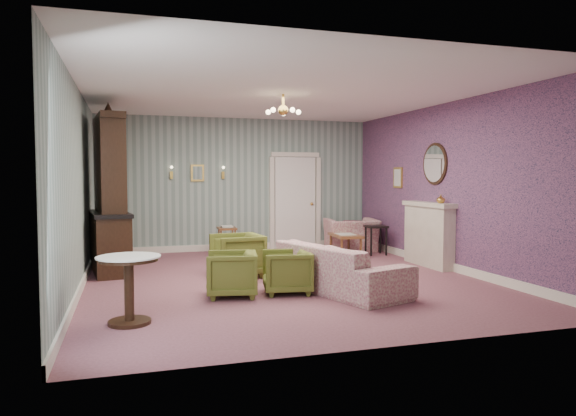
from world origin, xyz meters
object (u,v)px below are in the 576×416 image
object	(u,v)px
olive_chair_a	(232,272)
side_table_black	(376,240)
pedestal_table	(129,290)
olive_chair_b	(287,270)
fireplace	(429,234)
dresser	(108,190)
coffee_table	(345,245)
sofa_chintz	(336,259)
wingback_chair	(351,229)
olive_chair_c	(237,253)

from	to	relation	value
olive_chair_a	side_table_black	bearing A→B (deg)	139.52
side_table_black	pedestal_table	size ratio (longest dim) A/B	0.81
olive_chair_b	side_table_black	size ratio (longest dim) A/B	1.08
olive_chair_a	fireplace	xyz separation A→B (m)	(3.87, 1.37, 0.24)
olive_chair_a	olive_chair_b	world-z (taller)	olive_chair_a
dresser	pedestal_table	distance (m)	3.59
fireplace	side_table_black	xyz separation A→B (m)	(-0.30, 1.50, -0.27)
pedestal_table	olive_chair_a	bearing A→B (deg)	36.73
coffee_table	olive_chair_b	bearing A→B (deg)	-126.08
pedestal_table	fireplace	bearing A→B (deg)	24.39
sofa_chintz	dresser	xyz separation A→B (m)	(-3.13, 2.47, 0.96)
olive_chair_a	side_table_black	world-z (taller)	olive_chair_a
wingback_chair	fireplace	distance (m)	2.28
olive_chair_c	side_table_black	world-z (taller)	olive_chair_c
dresser	coffee_table	bearing A→B (deg)	-1.93
fireplace	side_table_black	size ratio (longest dim) A/B	2.29
olive_chair_b	dresser	world-z (taller)	dresser
sofa_chintz	dresser	bearing A→B (deg)	33.63
olive_chair_b	fireplace	size ratio (longest dim) A/B	0.47
pedestal_table	olive_chair_b	bearing A→B (deg)	24.68
sofa_chintz	coffee_table	size ratio (longest dim) A/B	2.57
wingback_chair	dresser	world-z (taller)	dresser
coffee_table	side_table_black	world-z (taller)	side_table_black
coffee_table	pedestal_table	xyz separation A→B (m)	(-4.22, -3.88, 0.15)
olive_chair_c	coffee_table	bearing A→B (deg)	115.01
dresser	side_table_black	world-z (taller)	dresser
wingback_chair	fireplace	xyz separation A→B (m)	(0.54, -2.21, 0.11)
side_table_black	olive_chair_b	bearing A→B (deg)	-134.06
dresser	fireplace	distance (m)	5.67
sofa_chintz	fireplace	xyz separation A→B (m)	(2.38, 1.41, 0.13)
olive_chair_a	sofa_chintz	world-z (taller)	sofa_chintz
fireplace	coffee_table	world-z (taller)	fireplace
wingback_chair	dresser	distance (m)	5.18
olive_chair_b	fireplace	bearing A→B (deg)	124.68
wingback_chair	coffee_table	size ratio (longest dim) A/B	1.21
wingback_chair	pedestal_table	world-z (taller)	wingback_chair
dresser	side_table_black	xyz separation A→B (m)	(5.21, 0.43, -1.10)
wingback_chair	pedestal_table	size ratio (longest dim) A/B	1.41
coffee_table	olive_chair_c	bearing A→B (deg)	-149.24
olive_chair_a	pedestal_table	xyz separation A→B (m)	(-1.32, -0.99, 0.04)
olive_chair_b	pedestal_table	size ratio (longest dim) A/B	0.87
wingback_chair	fireplace	size ratio (longest dim) A/B	0.77
olive_chair_a	olive_chair_c	world-z (taller)	olive_chair_c
olive_chair_a	pedestal_table	size ratio (longest dim) A/B	0.89
wingback_chair	side_table_black	world-z (taller)	wingback_chair
olive_chair_a	pedestal_table	bearing A→B (deg)	-42.51
olive_chair_a	coffee_table	distance (m)	4.09
dresser	wingback_chair	bearing A→B (deg)	5.28
side_table_black	olive_chair_c	bearing A→B (deg)	-155.17
olive_chair_b	olive_chair_c	size ratio (longest dim) A/B	0.86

